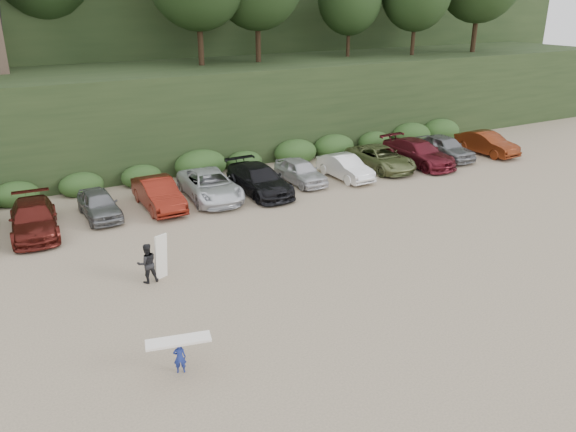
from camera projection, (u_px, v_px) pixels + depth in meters
ground at (302, 275)px, 22.25m from camera, size 120.00×120.00×0.00m
parked_cars at (237, 182)px, 30.93m from camera, size 39.95×6.06×1.63m
child_surfer at (179, 350)px, 16.22m from camera, size 1.93×0.93×1.12m
adult_surfer at (148, 263)px, 21.46m from camera, size 1.24×0.60×1.88m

